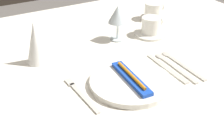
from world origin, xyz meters
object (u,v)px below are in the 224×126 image
wine_glass_centre (118,16)px  toothbrush_package (131,78)px  spoon_soup (170,64)px  coffee_cup_left (154,10)px  fork_outer (80,93)px  napkin_folded (36,43)px  dinner_knife (168,69)px  coffee_cup_right (151,25)px  dinner_plate (131,82)px  spoon_dessert (178,62)px

wine_glass_centre → toothbrush_package: bearing=-113.8°
spoon_soup → toothbrush_package: bearing=-169.3°
coffee_cup_left → wine_glass_centre: (-0.27, -0.12, 0.06)m
fork_outer → spoon_soup: (0.35, 0.00, 0.00)m
fork_outer → napkin_folded: napkin_folded is taller
dinner_knife → napkin_folded: napkin_folded is taller
fork_outer → dinner_knife: (0.32, -0.02, 0.00)m
coffee_cup_right → coffee_cup_left: bearing=50.2°
dinner_plate → wine_glass_centre: wine_glass_centre is taller
toothbrush_package → wine_glass_centre: (0.14, 0.31, 0.08)m
toothbrush_package → napkin_folded: (-0.21, 0.29, 0.05)m
spoon_dessert → wine_glass_centre: 0.31m
toothbrush_package → spoon_soup: 0.20m
spoon_soup → napkin_folded: 0.48m
coffee_cup_right → wine_glass_centre: bearing=168.4°
coffee_cup_right → napkin_folded: bearing=179.1°
spoon_soup → dinner_plate: bearing=-169.3°
wine_glass_centre → napkin_folded: napkin_folded is taller
dinner_plate → fork_outer: (-0.16, 0.03, -0.01)m
spoon_soup → spoon_dessert: same height
spoon_dessert → wine_glass_centre: wine_glass_centre is taller
dinner_plate → spoon_soup: (0.19, 0.04, -0.01)m
coffee_cup_left → dinner_plate: bearing=-133.6°
toothbrush_package → dinner_knife: toothbrush_package is taller
spoon_soup → coffee_cup_left: size_ratio=2.15×
spoon_soup → coffee_cup_left: (0.21, 0.39, 0.04)m
fork_outer → wine_glass_centre: size_ratio=1.42×
dinner_knife → napkin_folded: (-0.37, 0.27, 0.07)m
dinner_plate → coffee_cup_left: coffee_cup_left is taller
fork_outer → dinner_knife: bearing=-3.4°
spoon_soup → coffee_cup_right: 0.27m
toothbrush_package → fork_outer: size_ratio=1.03×
coffee_cup_right → napkin_folded: 0.50m
spoon_dessert → dinner_plate: bearing=-170.9°
dinner_knife → dinner_plate: bearing=-174.9°
spoon_soup → coffee_cup_left: 0.45m
spoon_dessert → coffee_cup_right: size_ratio=2.21×
dinner_plate → wine_glass_centre: (0.14, 0.31, 0.10)m
spoon_soup → spoon_dessert: 0.03m
dinner_knife → napkin_folded: size_ratio=1.41×
dinner_plate → coffee_cup_right: size_ratio=2.54×
wine_glass_centre → spoon_dessert: bearing=-72.5°
napkin_folded → coffee_cup_left: bearing=12.7°
dinner_plate → spoon_dessert: 0.23m
coffee_cup_left → spoon_dessert: bearing=-115.0°
dinner_plate → toothbrush_package: toothbrush_package is taller
toothbrush_package → coffee_cup_right: size_ratio=2.05×
dinner_knife → wine_glass_centre: bearing=94.6°
coffee_cup_left → coffee_cup_right: 0.19m
toothbrush_package → spoon_dessert: (0.22, 0.04, -0.02)m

